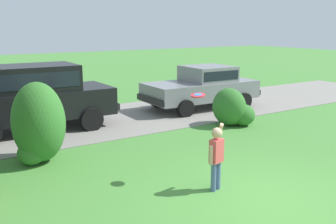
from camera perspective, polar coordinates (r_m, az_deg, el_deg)
name	(u,v)px	position (r m, az deg, el deg)	size (l,w,h in m)	color
ground_plane	(268,201)	(7.25, 14.45, -12.50)	(80.00, 80.00, 0.00)	#478438
driveway_strip	(104,121)	(12.80, -9.32, -1.25)	(28.00, 4.40, 0.02)	gray
shrub_centre_left	(38,124)	(9.16, -18.46, -1.73)	(1.16, 1.33, 1.82)	#33702B
shrub_centre	(232,109)	(12.14, 9.38, 0.48)	(1.18, 1.21, 1.16)	#33702B
parked_sedan	(203,85)	(14.55, 5.10, 3.88)	(4.45, 2.19, 1.56)	gray
parked_suv	(33,94)	(11.94, -19.17, 2.46)	(4.72, 2.15, 1.92)	black
child_thrower	(216,153)	(7.27, 7.07, -6.04)	(0.42, 0.33, 1.29)	#4C608C
frisbee	(198,95)	(7.55, 4.42, 2.46)	(0.28, 0.28, 0.07)	red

